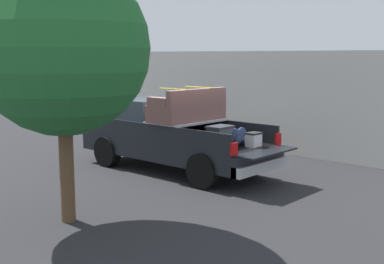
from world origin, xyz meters
name	(u,v)px	position (x,y,z in m)	size (l,w,h in m)	color
ground_plane	(175,170)	(0.00, 0.00, 0.00)	(40.00, 40.00, 0.00)	#262628
pickup_truck	(166,133)	(0.35, 0.00, 0.97)	(6.05, 2.10, 2.23)	black
building_facade	(233,99)	(1.17, -4.03, 1.59)	(10.82, 0.36, 3.17)	silver
tree_background	(62,49)	(-1.39, 4.30, 3.16)	(3.12, 3.12, 4.73)	brown
trash_can	(151,126)	(4.11, -3.00, 0.50)	(0.60, 0.60, 0.98)	#1E592D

